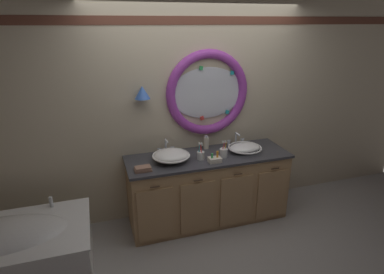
% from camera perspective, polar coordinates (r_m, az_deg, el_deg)
% --- Properties ---
extents(ground_plane, '(14.00, 14.00, 0.00)m').
position_cam_1_polar(ground_plane, '(3.93, 3.43, -16.11)').
color(ground_plane, gray).
extents(back_wall_assembly, '(6.40, 0.26, 2.60)m').
position_cam_1_polar(back_wall_assembly, '(3.86, 0.82, 5.11)').
color(back_wall_assembly, beige).
rests_on(back_wall_assembly, ground_plane).
extents(vanity_counter, '(1.91, 0.65, 0.84)m').
position_cam_1_polar(vanity_counter, '(3.91, 2.85, -8.97)').
color(vanity_counter, tan).
rests_on(vanity_counter, ground_plane).
extents(bathtub, '(1.57, 0.88, 0.64)m').
position_cam_1_polar(bathtub, '(3.52, -30.94, -17.61)').
color(bathtub, white).
rests_on(bathtub, ground_plane).
extents(sink_basin_left, '(0.42, 0.42, 0.14)m').
position_cam_1_polar(sink_basin_left, '(3.55, -3.75, -3.34)').
color(sink_basin_left, white).
rests_on(sink_basin_left, vanity_counter).
extents(sink_basin_right, '(0.40, 0.40, 0.10)m').
position_cam_1_polar(sink_basin_right, '(3.86, 9.43, -1.91)').
color(sink_basin_right, white).
rests_on(sink_basin_right, vanity_counter).
extents(faucet_set_left, '(0.21, 0.12, 0.18)m').
position_cam_1_polar(faucet_set_left, '(3.77, -4.69, -1.93)').
color(faucet_set_left, silver).
rests_on(faucet_set_left, vanity_counter).
extents(faucet_set_right, '(0.24, 0.13, 0.17)m').
position_cam_1_polar(faucet_set_right, '(4.06, 7.87, -0.50)').
color(faucet_set_right, silver).
rests_on(faucet_set_right, vanity_counter).
extents(toothbrush_holder_left, '(0.09, 0.09, 0.21)m').
position_cam_1_polar(toothbrush_holder_left, '(3.60, 1.57, -3.19)').
color(toothbrush_holder_left, white).
rests_on(toothbrush_holder_left, vanity_counter).
extents(toothbrush_holder_right, '(0.10, 0.10, 0.20)m').
position_cam_1_polar(toothbrush_holder_right, '(3.67, 5.66, -2.76)').
color(toothbrush_holder_right, white).
rests_on(toothbrush_holder_right, vanity_counter).
extents(soap_dispenser, '(0.07, 0.07, 0.17)m').
position_cam_1_polar(soap_dispenser, '(3.91, 2.56, -0.97)').
color(soap_dispenser, '#EFE5C6').
rests_on(soap_dispenser, vanity_counter).
extents(folded_hand_towel, '(0.18, 0.11, 0.05)m').
position_cam_1_polar(folded_hand_towel, '(3.38, -8.76, -5.65)').
color(folded_hand_towel, '#936B56').
rests_on(folded_hand_towel, vanity_counter).
extents(toiletry_basket, '(0.14, 0.10, 0.13)m').
position_cam_1_polar(toiletry_basket, '(3.55, 4.08, -4.00)').
color(toiletry_basket, beige).
rests_on(toiletry_basket, vanity_counter).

